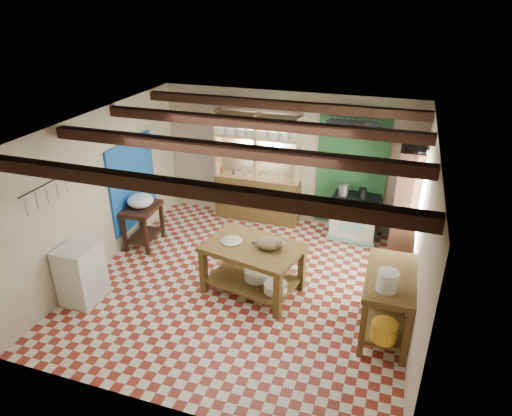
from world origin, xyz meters
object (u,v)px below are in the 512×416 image
(prep_table, at_px, (144,225))
(cat, at_px, (269,243))
(stove, at_px, (354,217))
(right_counter, at_px, (387,304))
(work_table, at_px, (253,268))
(white_cabinet, at_px, (81,273))

(prep_table, distance_m, cat, 2.76)
(stove, height_order, prep_table, stove)
(stove, relative_size, prep_table, 1.10)
(cat, bearing_deg, prep_table, 165.72)
(stove, distance_m, right_counter, 2.67)
(work_table, relative_size, right_counter, 1.11)
(prep_table, height_order, right_counter, right_counter)
(right_counter, xyz_separation_m, cat, (-1.77, 0.33, 0.44))
(stove, height_order, right_counter, right_counter)
(work_table, bearing_deg, white_cabinet, -145.77)
(work_table, bearing_deg, cat, 11.31)
(white_cabinet, bearing_deg, right_counter, 8.50)
(work_table, height_order, right_counter, right_counter)
(prep_table, distance_m, right_counter, 4.51)
(work_table, height_order, white_cabinet, white_cabinet)
(cat, bearing_deg, right_counter, -9.04)
(work_table, distance_m, white_cabinet, 2.58)
(prep_table, xyz_separation_m, right_counter, (4.38, -1.07, 0.07))
(right_counter, height_order, cat, cat)
(prep_table, bearing_deg, work_table, -21.51)
(work_table, distance_m, right_counter, 2.05)
(stove, relative_size, white_cabinet, 0.94)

